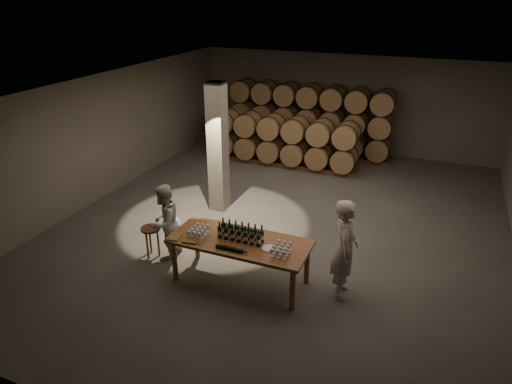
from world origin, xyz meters
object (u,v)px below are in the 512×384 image
at_px(tasting_table, 240,245).
at_px(stool, 151,233).
at_px(bottle_cluster, 241,234).
at_px(person_man, 345,249).
at_px(plate, 269,248).
at_px(notebook_near, 191,240).
at_px(person_woman, 165,222).

xyz_separation_m(tasting_table, stool, (-2.07, 0.12, -0.25)).
height_order(bottle_cluster, person_man, person_man).
bearing_deg(plate, bottle_cluster, 171.58).
bearing_deg(notebook_near, person_woman, 139.41).
bearing_deg(plate, stool, 176.06).
height_order(stool, person_man, person_man).
height_order(tasting_table, notebook_near, notebook_near).
xyz_separation_m(bottle_cluster, person_woman, (-1.79, 0.21, -0.22)).
bearing_deg(plate, person_woman, 172.98).
distance_m(plate, person_man, 1.33).
bearing_deg(person_woman, person_man, 91.04).
distance_m(notebook_near, person_woman, 1.14).
height_order(tasting_table, person_woman, person_woman).
height_order(plate, stool, plate).
bearing_deg(person_woman, stool, -69.48).
distance_m(plate, notebook_near, 1.46).
bearing_deg(plate, person_man, 17.97).
bearing_deg(bottle_cluster, tasting_table, -102.37).
relative_size(bottle_cluster, person_woman, 0.54).
bearing_deg(notebook_near, bottle_cluster, 16.75).
relative_size(tasting_table, person_woman, 1.62).
xyz_separation_m(stool, person_woman, (0.28, 0.11, 0.26)).
bearing_deg(tasting_table, person_man, 10.40).
relative_size(notebook_near, person_woman, 0.17).
relative_size(plate, person_woman, 0.17).
bearing_deg(person_woman, bottle_cluster, 82.66).
xyz_separation_m(stool, person_man, (3.95, 0.23, 0.40)).
height_order(plate, person_woman, person_woman).
relative_size(tasting_table, stool, 3.89).
height_order(tasting_table, plate, plate).
bearing_deg(stool, person_woman, 21.31).
xyz_separation_m(bottle_cluster, plate, (0.60, -0.09, -0.12)).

